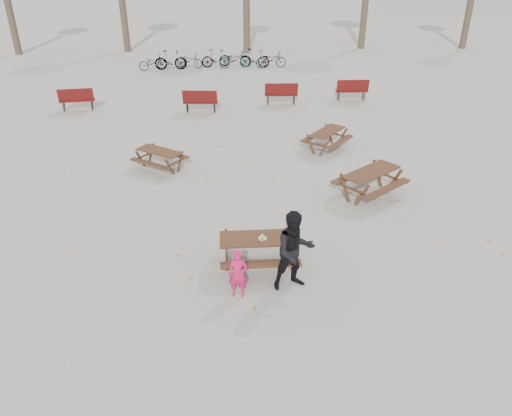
{
  "coord_description": "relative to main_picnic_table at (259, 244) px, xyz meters",
  "views": [
    {
      "loc": [
        -0.73,
        -9.65,
        6.82
      ],
      "look_at": [
        0.0,
        1.0,
        1.0
      ],
      "focal_mm": 35.0,
      "sensor_mm": 36.0,
      "label": 1
    }
  ],
  "objects": [
    {
      "name": "bread_roll",
      "position": [
        0.07,
        -0.07,
        0.25
      ],
      "size": [
        0.14,
        0.06,
        0.05
      ],
      "primitive_type": "ellipsoid",
      "color": "tan",
      "rests_on": "food_tray"
    },
    {
      "name": "ground",
      "position": [
        0.0,
        0.0,
        -0.59
      ],
      "size": [
        80.0,
        80.0,
        0.0
      ],
      "primitive_type": "plane",
      "color": "gray",
      "rests_on": "ground"
    },
    {
      "name": "food_tray",
      "position": [
        0.07,
        -0.07,
        0.21
      ],
      "size": [
        0.18,
        0.11,
        0.03
      ],
      "primitive_type": "cube",
      "color": "silver",
      "rests_on": "main_picnic_table"
    },
    {
      "name": "soda_bottle",
      "position": [
        0.06,
        -0.14,
        0.26
      ],
      "size": [
        0.07,
        0.07,
        0.17
      ],
      "color": "silver",
      "rests_on": "main_picnic_table"
    },
    {
      "name": "park_bench_row",
      "position": [
        -0.38,
        12.56,
        -0.07
      ],
      "size": [
        14.07,
        1.91,
        1.03
      ],
      "color": "#5F1313",
      "rests_on": "ground"
    },
    {
      "name": "adult",
      "position": [
        0.7,
        -0.83,
        0.34
      ],
      "size": [
        1.05,
        0.9,
        1.86
      ],
      "primitive_type": "imported",
      "rotation": [
        0.0,
        0.0,
        0.25
      ],
      "color": "black",
      "rests_on": "ground"
    },
    {
      "name": "picnic_table_far",
      "position": [
        2.99,
        7.14,
        -0.24
      ],
      "size": [
        2.04,
        2.09,
        0.7
      ],
      "primitive_type": null,
      "rotation": [
        0.0,
        0.0,
        0.88
      ],
      "color": "#382114",
      "rests_on": "ground"
    },
    {
      "name": "picnic_table_east",
      "position": [
        3.55,
        3.38,
        -0.18
      ],
      "size": [
        2.4,
        2.33,
        0.8
      ],
      "primitive_type": null,
      "rotation": [
        0.0,
        0.0,
        0.65
      ],
      "color": "#382114",
      "rests_on": "ground"
    },
    {
      "name": "main_picnic_table",
      "position": [
        0.0,
        0.0,
        0.0
      ],
      "size": [
        1.8,
        1.45,
        0.78
      ],
      "color": "#382114",
      "rests_on": "ground"
    },
    {
      "name": "child",
      "position": [
        -0.52,
        -1.09,
        -0.02
      ],
      "size": [
        0.45,
        0.34,
        1.13
      ],
      "primitive_type": "imported",
      "rotation": [
        0.0,
        0.0,
        -0.17
      ],
      "color": "#C71853",
      "rests_on": "ground"
    },
    {
      "name": "picnic_table_north",
      "position": [
        -2.86,
        5.77,
        -0.26
      ],
      "size": [
        1.96,
        1.9,
        0.66
      ],
      "primitive_type": null,
      "rotation": [
        0.0,
        0.0,
        -0.63
      ],
      "color": "#382114",
      "rests_on": "ground"
    },
    {
      "name": "fallen_leaves",
      "position": [
        0.5,
        2.5,
        -0.58
      ],
      "size": [
        11.0,
        11.0,
        0.01
      ],
      "primitive_type": null,
      "color": "#AC7329",
      "rests_on": "ground"
    },
    {
      "name": "bicycle_row",
      "position": [
        -1.03,
        20.21,
        -0.1
      ],
      "size": [
        8.66,
        1.49,
        1.1
      ],
      "color": "black",
      "rests_on": "ground"
    }
  ]
}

